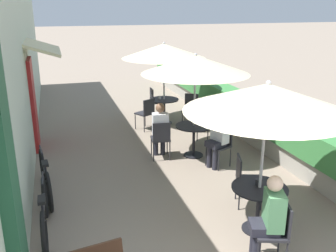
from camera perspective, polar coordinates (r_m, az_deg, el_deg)
name	(u,v)px	position (r m, az deg, el deg)	size (l,w,h in m)	color
cafe_facade_wall	(23,56)	(9.58, -21.28, 9.88)	(0.98, 13.79, 4.20)	#B2C1AD
planter_hedge	(224,103)	(10.94, 8.52, 3.47)	(0.60, 12.79, 1.01)	gray
patio_table_near	(259,198)	(5.77, 13.67, -10.65)	(0.82, 0.82, 0.71)	black
patio_umbrella_near	(267,98)	(5.22, 14.89, 4.17)	(2.30, 2.30, 2.29)	#B7B7BC
cafe_chair_near_left	(277,228)	(5.16, 16.23, -14.72)	(0.51, 0.51, 0.87)	#232328
seated_patron_near_left	(269,216)	(5.05, 15.14, -13.16)	(0.48, 0.43, 1.25)	#23232D
cafe_chair_near_right	(245,177)	(6.41, 11.63, -7.59)	(0.51, 0.51, 0.87)	#232328
coffee_cup_near	(257,182)	(5.72, 13.46, -8.30)	(0.07, 0.07, 0.09)	#232328
patio_table_mid	(194,133)	(8.31, 3.96, -1.11)	(0.82, 0.82, 0.71)	black
patio_umbrella_mid	(195,65)	(7.94, 4.19, 9.31)	(2.30, 2.30, 2.29)	#B7B7BC
cafe_chair_mid_left	(200,124)	(9.02, 4.84, 0.32)	(0.56, 0.56, 0.87)	#232328
cafe_chair_mid_right	(161,137)	(8.10, -1.09, -1.68)	(0.45, 0.45, 0.87)	#232328
seated_patron_mid_right	(160,128)	(8.15, -1.21, -0.29)	(0.37, 0.44, 1.25)	#23232D
cafe_chair_mid_back	(221,142)	(7.87, 8.12, -2.46)	(0.52, 0.52, 0.87)	#232328
seated_patron_mid_back	(218,136)	(7.74, 7.62, -1.47)	(0.49, 0.45, 1.25)	#23232D
patio_table_far	(164,105)	(10.60, -0.60, 3.17)	(0.82, 0.82, 0.71)	black
patio_umbrella_far	(164,51)	(10.31, -0.63, 11.36)	(2.30, 2.30, 2.29)	#B7B7BC
cafe_chair_far_left	(191,107)	(10.51, 3.47, 2.93)	(0.55, 0.55, 0.87)	#232328
cafe_chair_far_right	(155,100)	(11.29, -1.96, 4.01)	(0.41, 0.41, 0.87)	#232328
cafe_chair_far_back	(146,111)	(10.05, -3.32, 2.22)	(0.54, 0.54, 0.87)	#232328
coffee_cup_far	(160,97)	(10.55, -1.27, 4.37)	(0.07, 0.07, 0.09)	white
bicycle_leaning	(44,214)	(5.86, -18.31, -12.59)	(0.10, 1.77, 0.76)	black
bicycle_second	(45,178)	(6.97, -18.17, -7.48)	(0.24, 1.77, 0.77)	black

